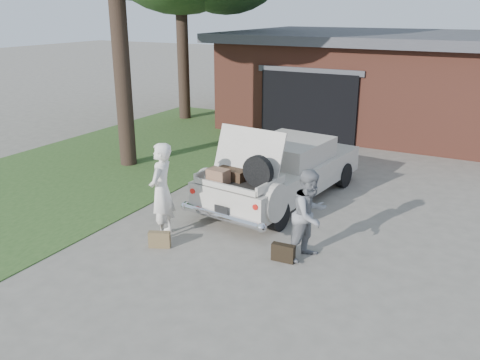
% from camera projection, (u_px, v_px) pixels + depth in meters
% --- Properties ---
extents(ground, '(90.00, 90.00, 0.00)m').
position_uv_depth(ground, '(224.00, 246.00, 9.25)').
color(ground, gray).
rests_on(ground, ground).
extents(grass_strip, '(6.00, 16.00, 0.02)m').
position_uv_depth(grass_strip, '(108.00, 162.00, 14.22)').
color(grass_strip, '#2D4C1E').
rests_on(grass_strip, ground).
extents(house, '(12.80, 7.80, 3.30)m').
position_uv_depth(house, '(411.00, 81.00, 17.83)').
color(house, brown).
rests_on(house, ground).
extents(sedan, '(2.30, 4.81, 1.88)m').
position_uv_depth(sedan, '(282.00, 170.00, 11.32)').
color(sedan, beige).
rests_on(sedan, ground).
extents(woman_left, '(0.59, 0.75, 1.82)m').
position_uv_depth(woman_left, '(161.00, 191.00, 9.39)').
color(woman_left, white).
rests_on(woman_left, ground).
extents(woman_right, '(0.82, 0.93, 1.60)m').
position_uv_depth(woman_right, '(310.00, 215.00, 8.60)').
color(woman_right, gray).
rests_on(woman_right, ground).
extents(suitcase_left, '(0.41, 0.28, 0.30)m').
position_uv_depth(suitcase_left, '(159.00, 240.00, 9.18)').
color(suitcase_left, olive).
rests_on(suitcase_left, ground).
extents(suitcase_right, '(0.41, 0.15, 0.31)m').
position_uv_depth(suitcase_right, '(283.00, 253.00, 8.67)').
color(suitcase_right, black).
rests_on(suitcase_right, ground).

